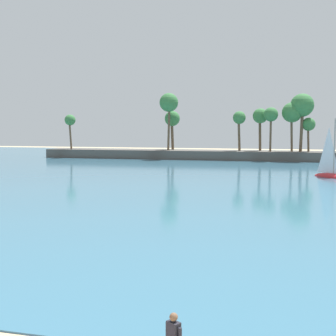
# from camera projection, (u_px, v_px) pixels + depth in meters

# --- Properties ---
(sea) EXTENTS (220.00, 114.97, 0.06)m
(sea) POSITION_uv_depth(u_px,v_px,m) (244.00, 168.00, 68.44)
(sea) COLOR #386B84
(sea) RESTS_ON ground
(palm_headland) EXTENTS (83.40, 6.66, 12.94)m
(palm_headland) POSITION_uv_depth(u_px,v_px,m) (266.00, 142.00, 84.38)
(palm_headland) COLOR #514C47
(palm_headland) RESTS_ON ground
(sailboat_far_left) EXTENTS (4.82, 5.07, 7.81)m
(sailboat_far_left) POSITION_uv_depth(u_px,v_px,m) (331.00, 172.00, 55.41)
(sailboat_far_left) COLOR red
(sailboat_far_left) RESTS_ON sea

